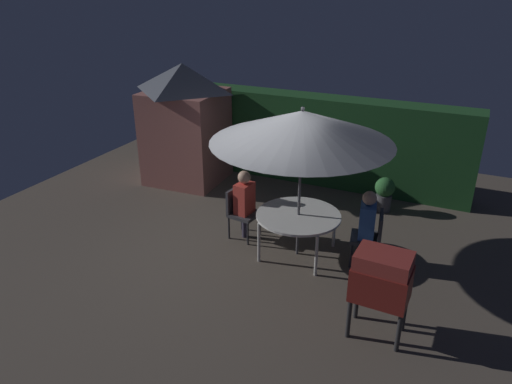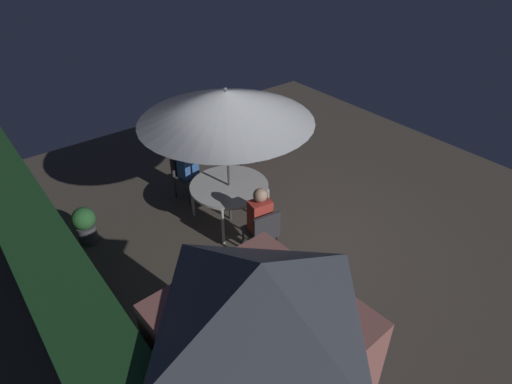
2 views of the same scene
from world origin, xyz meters
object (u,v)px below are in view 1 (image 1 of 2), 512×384
object	(u,v)px
person_in_red	(244,197)
garden_shed	(186,123)
chair_far_side	(371,235)
potted_plant_by_shed	(384,193)
person_in_blue	(367,219)
bbq_grill	(382,279)
chair_near_shed	(241,209)
patio_umbrella	(302,127)
patio_table	(298,217)

from	to	relation	value
person_in_red	garden_shed	bearing A→B (deg)	141.38
chair_far_side	potted_plant_by_shed	world-z (taller)	chair_far_side
person_in_red	person_in_blue	size ratio (longest dim) A/B	1.00
bbq_grill	chair_near_shed	xyz separation A→B (m)	(-2.74, 1.58, -0.33)
patio_umbrella	chair_far_side	size ratio (longest dim) A/B	3.11
garden_shed	person_in_blue	size ratio (longest dim) A/B	2.07
bbq_grill	chair_far_side	xyz separation A→B (m)	(-0.46, 1.64, -0.33)
potted_plant_by_shed	patio_table	bearing A→B (deg)	-113.08
potted_plant_by_shed	person_in_blue	world-z (taller)	person_in_blue
garden_shed	chair_near_shed	bearing A→B (deg)	-39.47
bbq_grill	chair_near_shed	world-z (taller)	bbq_grill
patio_table	person_in_blue	distance (m)	1.09
bbq_grill	potted_plant_by_shed	bearing A→B (deg)	99.88
chair_near_shed	person_in_blue	bearing A→B (deg)	1.07
chair_near_shed	person_in_blue	xyz separation A→B (m)	(2.20, 0.04, 0.26)
bbq_grill	person_in_red	world-z (taller)	person_in_red
chair_far_side	garden_shed	bearing A→B (deg)	158.30
chair_far_side	bbq_grill	bearing A→B (deg)	-74.40
patio_umbrella	patio_table	bearing A→B (deg)	-172.87
patio_table	patio_umbrella	xyz separation A→B (m)	(0.00, 0.00, 1.52)
bbq_grill	person_in_blue	distance (m)	1.71
bbq_grill	chair_near_shed	distance (m)	3.18
person_in_red	bbq_grill	bearing A→B (deg)	-30.61
person_in_blue	chair_near_shed	bearing A→B (deg)	-178.93
potted_plant_by_shed	person_in_red	xyz separation A→B (m)	(-2.01, -2.12, 0.41)
chair_far_side	chair_near_shed	bearing A→B (deg)	-178.58
garden_shed	patio_table	distance (m)	4.01
garden_shed	person_in_red	world-z (taller)	garden_shed
patio_table	chair_far_side	xyz separation A→B (m)	(1.15, 0.21, -0.16)
patio_umbrella	person_in_blue	bearing A→B (deg)	10.57
patio_umbrella	person_in_blue	xyz separation A→B (m)	(1.07, 0.20, -1.42)
patio_umbrella	person_in_blue	world-z (taller)	patio_umbrella
patio_umbrella	chair_far_side	bearing A→B (deg)	10.57
garden_shed	chair_far_side	bearing A→B (deg)	-21.70
garden_shed	person_in_red	bearing A→B (deg)	-38.62
patio_umbrella	chair_near_shed	size ratio (longest dim) A/B	3.11
chair_near_shed	chair_far_side	world-z (taller)	same
patio_umbrella	garden_shed	bearing A→B (deg)	149.20
garden_shed	person_in_blue	xyz separation A→B (m)	(4.46, -1.83, -0.54)
chair_near_shed	bbq_grill	bearing A→B (deg)	-30.01
person_in_red	patio_table	bearing A→B (deg)	-7.96
garden_shed	chair_far_side	xyz separation A→B (m)	(4.55, -1.81, -0.81)
bbq_grill	potted_plant_by_shed	world-z (taller)	bbq_grill
bbq_grill	person_in_red	size ratio (longest dim) A/B	0.95
chair_near_shed	potted_plant_by_shed	size ratio (longest dim) A/B	1.31
potted_plant_by_shed	patio_umbrella	bearing A→B (deg)	-113.08
patio_table	person_in_blue	xyz separation A→B (m)	(1.07, 0.20, 0.10)
patio_table	chair_near_shed	bearing A→B (deg)	172.04
potted_plant_by_shed	bbq_grill	bearing A→B (deg)	-80.12
patio_table	bbq_grill	xyz separation A→B (m)	(1.61, -1.42, 0.16)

